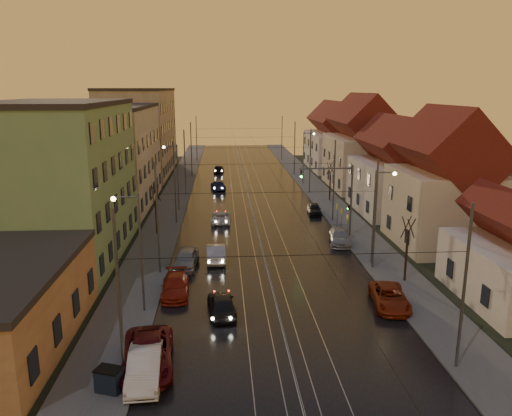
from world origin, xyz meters
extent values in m
plane|color=black|center=(0.00, 0.00, 0.00)|extent=(160.00, 160.00, 0.00)
cube|color=black|center=(0.00, 40.00, 0.02)|extent=(16.00, 120.00, 0.04)
cube|color=#4C4C4C|center=(-10.00, 40.00, 0.07)|extent=(4.00, 120.00, 0.15)
cube|color=#4C4C4C|center=(10.00, 40.00, 0.07)|extent=(4.00, 120.00, 0.15)
cube|color=gray|center=(-2.20, 40.00, 0.06)|extent=(0.06, 120.00, 0.03)
cube|color=gray|center=(-0.77, 40.00, 0.06)|extent=(0.06, 120.00, 0.03)
cube|color=gray|center=(0.77, 40.00, 0.06)|extent=(0.06, 120.00, 0.03)
cube|color=gray|center=(2.20, 40.00, 0.06)|extent=(0.06, 120.00, 0.03)
cube|color=#6C9860|center=(-17.50, 14.00, 6.50)|extent=(10.00, 18.00, 13.00)
cube|color=tan|center=(-17.50, 34.00, 6.00)|extent=(10.00, 20.00, 12.00)
cube|color=#8B7859|center=(-17.50, 58.00, 7.00)|extent=(10.00, 24.00, 14.00)
cube|color=beige|center=(17.00, 15.00, 3.50)|extent=(8.50, 10.00, 7.00)
pyramid|color=#5B1514|center=(17.00, 15.00, 8.90)|extent=(8.67, 10.20, 3.80)
cube|color=silver|center=(17.00, 28.00, 3.00)|extent=(9.00, 12.00, 6.00)
pyramid|color=#5B1514|center=(17.00, 28.00, 7.60)|extent=(9.18, 12.24, 3.20)
cube|color=beige|center=(17.00, 43.00, 3.75)|extent=(9.00, 14.00, 7.50)
pyramid|color=#5B1514|center=(17.00, 43.00, 9.50)|extent=(9.18, 14.28, 4.00)
cube|color=silver|center=(17.00, 61.00, 3.25)|extent=(9.00, 16.00, 6.50)
pyramid|color=#5B1514|center=(17.00, 61.00, 8.25)|extent=(9.18, 16.32, 3.50)
cylinder|color=#595B60|center=(-8.60, -6.00, 4.50)|extent=(0.16, 0.16, 9.00)
cylinder|color=#595B60|center=(8.60, -6.00, 4.50)|extent=(0.16, 0.16, 9.00)
cylinder|color=#595B60|center=(-8.60, 9.00, 4.50)|extent=(0.16, 0.16, 9.00)
cylinder|color=#595B60|center=(8.60, 9.00, 4.50)|extent=(0.16, 0.16, 9.00)
cylinder|color=#595B60|center=(-8.60, 24.00, 4.50)|extent=(0.16, 0.16, 9.00)
cylinder|color=#595B60|center=(8.60, 24.00, 4.50)|extent=(0.16, 0.16, 9.00)
cylinder|color=#595B60|center=(-8.60, 39.00, 4.50)|extent=(0.16, 0.16, 9.00)
cylinder|color=#595B60|center=(8.60, 39.00, 4.50)|extent=(0.16, 0.16, 9.00)
cylinder|color=#595B60|center=(-8.60, 54.00, 4.50)|extent=(0.16, 0.16, 9.00)
cylinder|color=#595B60|center=(8.60, 54.00, 4.50)|extent=(0.16, 0.16, 9.00)
cylinder|color=#595B60|center=(-8.60, 72.00, 4.50)|extent=(0.16, 0.16, 9.00)
cylinder|color=#595B60|center=(8.60, 72.00, 4.50)|extent=(0.16, 0.16, 9.00)
cylinder|color=#595B60|center=(-8.80, 2.00, 4.00)|extent=(0.14, 0.14, 8.00)
cylinder|color=#595B60|center=(-9.60, 2.00, 7.80)|extent=(1.60, 0.10, 0.10)
sphere|color=#FFD88C|center=(-10.32, 2.00, 7.70)|extent=(0.32, 0.32, 0.32)
cylinder|color=#595B60|center=(8.80, 10.00, 4.00)|extent=(0.14, 0.14, 8.00)
cylinder|color=#595B60|center=(9.60, 10.00, 7.80)|extent=(1.60, 0.10, 0.10)
sphere|color=#FFD88C|center=(10.32, 10.00, 7.70)|extent=(0.32, 0.32, 0.32)
cylinder|color=#595B60|center=(-8.80, 30.00, 4.00)|extent=(0.14, 0.14, 8.00)
cylinder|color=#595B60|center=(-9.60, 30.00, 7.80)|extent=(1.60, 0.10, 0.10)
sphere|color=#FFD88C|center=(-10.32, 30.00, 7.70)|extent=(0.32, 0.32, 0.32)
cylinder|color=#595B60|center=(8.80, 46.00, 4.00)|extent=(0.14, 0.14, 8.00)
cylinder|color=#595B60|center=(9.60, 46.00, 7.80)|extent=(1.60, 0.10, 0.10)
sphere|color=#FFD88C|center=(10.32, 46.00, 7.70)|extent=(0.32, 0.32, 0.32)
cylinder|color=#595B60|center=(9.00, 18.00, 3.60)|extent=(0.20, 0.20, 7.20)
cylinder|color=#595B60|center=(6.40, 18.00, 6.90)|extent=(5.20, 0.14, 0.14)
imported|color=black|center=(4.00, 18.00, 6.30)|extent=(0.15, 0.18, 0.90)
sphere|color=#19FF3F|center=(4.00, 17.88, 6.15)|extent=(0.20, 0.20, 0.20)
cylinder|color=black|center=(-10.20, 20.00, 1.75)|extent=(0.18, 0.18, 3.50)
cylinder|color=black|center=(-9.97, 20.09, 4.30)|extent=(0.37, 0.92, 1.61)
cylinder|color=black|center=(-10.29, 20.23, 4.30)|extent=(0.91, 0.40, 1.61)
cylinder|color=black|center=(-10.43, 19.91, 4.30)|extent=(0.37, 0.92, 1.61)
cylinder|color=black|center=(-10.07, 19.78, 4.30)|extent=(0.84, 0.54, 1.62)
cylinder|color=black|center=(10.20, 6.00, 1.75)|extent=(0.18, 0.18, 3.50)
cylinder|color=black|center=(10.43, 6.09, 4.30)|extent=(0.37, 0.92, 1.61)
cylinder|color=black|center=(10.11, 6.23, 4.30)|extent=(0.91, 0.40, 1.61)
cylinder|color=black|center=(9.97, 5.91, 4.30)|extent=(0.37, 0.92, 1.61)
cylinder|color=black|center=(10.32, 5.78, 4.30)|extent=(0.84, 0.54, 1.62)
cylinder|color=black|center=(10.40, 34.00, 1.75)|extent=(0.18, 0.18, 3.50)
cylinder|color=black|center=(10.63, 34.09, 4.30)|extent=(0.37, 0.92, 1.61)
cylinder|color=black|center=(10.31, 34.23, 4.30)|extent=(0.91, 0.40, 1.61)
cylinder|color=black|center=(10.17, 33.91, 4.30)|extent=(0.37, 0.92, 1.61)
cylinder|color=black|center=(10.53, 33.78, 4.30)|extent=(0.84, 0.54, 1.62)
imported|color=black|center=(-3.71, 1.39, 0.72)|extent=(2.10, 4.35, 1.43)
imported|color=#ACACB2|center=(-4.19, 11.78, 0.74)|extent=(1.70, 4.56, 1.49)
imported|color=silver|center=(-3.76, 24.29, 0.61)|extent=(2.18, 4.47, 1.23)
imported|color=#161C43|center=(-4.17, 42.61, 0.67)|extent=(2.40, 4.78, 1.33)
imported|color=black|center=(-4.18, 57.52, 0.69)|extent=(1.82, 4.11, 1.38)
imported|color=silver|center=(-7.57, -5.91, 0.76)|extent=(1.88, 4.72, 1.53)
imported|color=#580F12|center=(-7.60, -4.82, 0.79)|extent=(3.14, 5.91, 1.58)
imported|color=#9D210F|center=(-7.01, 4.75, 0.67)|extent=(2.09, 4.72, 1.35)
imported|color=#929397|center=(-6.63, 10.30, 0.76)|extent=(2.22, 4.64, 1.53)
imported|color=maroon|center=(7.60, 1.79, 0.68)|extent=(2.87, 5.12, 1.35)
imported|color=#9FA0A5|center=(7.51, 15.87, 0.68)|extent=(2.51, 4.88, 1.35)
imported|color=black|center=(7.15, 27.27, 0.63)|extent=(1.80, 3.84, 1.27)
cube|color=black|center=(-9.12, -6.97, 0.70)|extent=(1.40, 1.16, 1.10)
camera|label=1|loc=(-3.51, -28.78, 14.39)|focal=35.00mm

